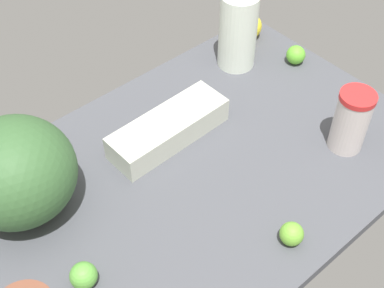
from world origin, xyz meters
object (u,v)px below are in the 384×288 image
milk_jug (238,31)px  egg_carton (169,129)px  tumbler_cup (351,121)px  lime_loose (292,234)px  lime_far_back (84,276)px  lime_near_front (296,55)px  lemon_by_jug (249,26)px  watermelon (16,172)px

milk_jug → egg_carton: milk_jug is taller
milk_jug → tumbler_cup: 42.99cm
milk_jug → lime_loose: size_ratio=4.60×
egg_carton → lime_loose: 41.98cm
egg_carton → milk_jug: bearing=16.3°
milk_jug → lime_far_back: milk_jug is taller
egg_carton → tumbler_cup: bearing=-45.5°
egg_carton → tumbler_cup: tumbler_cup is taller
milk_jug → lime_near_front: milk_jug is taller
lime_far_back → lemon_by_jug: lemon_by_jug is taller
lemon_by_jug → lime_near_front: 18.60cm
watermelon → lime_loose: bearing=-50.4°
milk_jug → watermelon: (-73.91, -6.39, 0.40)cm
lime_far_back → lemon_by_jug: (87.32, 39.01, 1.10)cm
lime_far_back → lime_near_front: size_ratio=1.02×
lime_far_back → lime_loose: bearing=-28.0°
lime_near_front → tumbler_cup: bearing=-117.6°
watermelon → lemon_by_jug: (86.35, 13.33, -8.00)cm
watermelon → lime_near_front: 88.14cm
watermelon → lime_near_front: bearing=-3.4°
lime_near_front → lime_loose: bearing=-139.6°
lime_near_front → milk_jug: bearing=139.5°
lime_far_back → lime_loose: (39.69, -21.09, -0.21)cm
watermelon → lime_far_back: watermelon is taller
tumbler_cup → lime_loose: size_ratio=3.19×
lime_far_back → lime_loose: size_ratio=1.08×
watermelon → lime_near_front: size_ratio=4.68×
lemon_by_jug → lime_near_front: lemon_by_jug is taller
milk_jug → lemon_by_jug: bearing=29.2°
lime_near_front → lemon_by_jug: bearing=93.6°
watermelon → lime_far_back: size_ratio=4.60×
milk_jug → lemon_by_jug: size_ratio=3.10×
tumbler_cup → lime_near_front: 35.69cm
egg_carton → lime_far_back: size_ratio=5.67×
milk_jug → lime_near_front: size_ratio=4.35×
egg_carton → lemon_by_jug: (47.67, 18.12, 0.51)cm
egg_carton → lime_far_back: bearing=-153.5°
lime_far_back → egg_carton: bearing=27.8°
lemon_by_jug → lime_near_front: bearing=-86.4°
lime_loose → watermelon: bearing=129.6°
milk_jug → watermelon: 74.19cm
egg_carton → watermelon: 39.89cm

